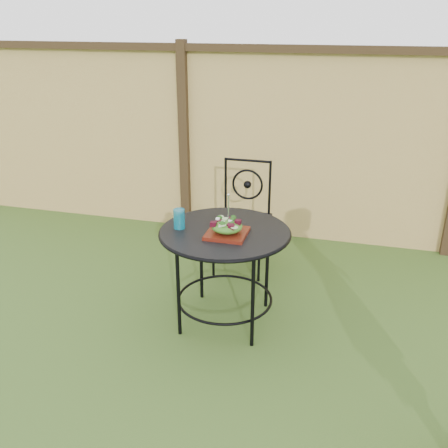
# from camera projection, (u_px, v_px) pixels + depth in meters

# --- Properties ---
(ground) EXTENTS (60.00, 60.00, 0.00)m
(ground) POSITION_uv_depth(u_px,v_px,m) (271.00, 374.00, 3.16)
(ground) COLOR #214315
(ground) RESTS_ON ground
(fence) EXTENTS (8.00, 0.12, 1.90)m
(fence) POSITION_uv_depth(u_px,v_px,m) (315.00, 147.00, 4.75)
(fence) COLOR #F2CE77
(fence) RESTS_ON ground
(patio_table) EXTENTS (0.92, 0.92, 0.72)m
(patio_table) POSITION_uv_depth(u_px,v_px,m) (225.00, 248.00, 3.51)
(patio_table) COLOR black
(patio_table) RESTS_ON ground
(patio_chair) EXTENTS (0.46, 0.46, 0.95)m
(patio_chair) POSITION_uv_depth(u_px,v_px,m) (243.00, 213.00, 4.36)
(patio_chair) COLOR black
(patio_chair) RESTS_ON ground
(salad_plate) EXTENTS (0.27, 0.27, 0.02)m
(salad_plate) POSITION_uv_depth(u_px,v_px,m) (227.00, 233.00, 3.38)
(salad_plate) COLOR #3E1208
(salad_plate) RESTS_ON patio_table
(salad) EXTENTS (0.21, 0.21, 0.08)m
(salad) POSITION_uv_depth(u_px,v_px,m) (227.00, 226.00, 3.36)
(salad) COLOR #235614
(salad) RESTS_ON salad_plate
(fork) EXTENTS (0.01, 0.01, 0.18)m
(fork) POSITION_uv_depth(u_px,v_px,m) (228.00, 208.00, 3.31)
(fork) COLOR silver
(fork) RESTS_ON salad
(drinking_glass) EXTENTS (0.08, 0.08, 0.14)m
(drinking_glass) POSITION_uv_depth(u_px,v_px,m) (179.00, 219.00, 3.47)
(drinking_glass) COLOR #0B6C85
(drinking_glass) RESTS_ON patio_table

